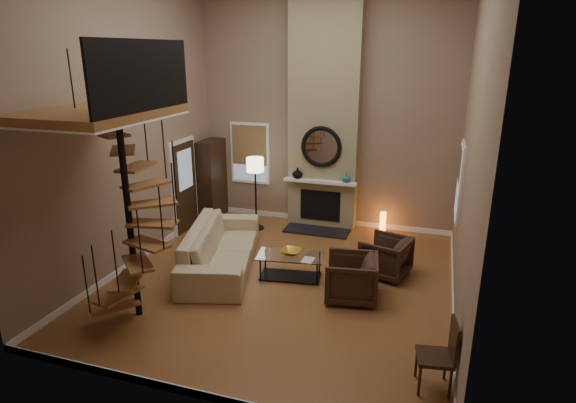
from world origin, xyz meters
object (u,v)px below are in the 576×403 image
(armchair_far, at_px, (356,279))
(coffee_table, at_px, (290,263))
(sofa, at_px, (221,247))
(accent_lamp, at_px, (383,223))
(hutch, at_px, (212,180))
(armchair_near, at_px, (389,258))
(floor_lamp, at_px, (255,171))
(side_chair, at_px, (442,352))

(armchair_far, bearing_deg, coffee_table, -114.70)
(sofa, xyz_separation_m, accent_lamp, (2.78, 2.73, -0.15))
(accent_lamp, bearing_deg, sofa, -135.55)
(hutch, xyz_separation_m, sofa, (1.45, -2.60, -0.55))
(armchair_near, bearing_deg, floor_lamp, -99.41)
(armchair_near, bearing_deg, sofa, -63.96)
(armchair_near, height_order, coffee_table, armchair_near)
(armchair_near, relative_size, coffee_table, 0.64)
(floor_lamp, bearing_deg, sofa, -87.48)
(armchair_near, bearing_deg, coffee_table, -53.70)
(sofa, xyz_separation_m, side_chair, (4.12, -2.38, 0.13))
(hutch, height_order, coffee_table, hutch)
(armchair_near, distance_m, armchair_far, 1.12)
(coffee_table, bearing_deg, side_chair, -40.75)
(coffee_table, relative_size, floor_lamp, 0.76)
(armchair_far, xyz_separation_m, floor_lamp, (-2.82, 2.54, 1.06))
(sofa, distance_m, armchair_far, 2.76)
(sofa, distance_m, armchair_near, 3.22)
(hutch, height_order, sofa, hutch)
(coffee_table, height_order, side_chair, side_chair)
(armchair_near, xyz_separation_m, accent_lamp, (-0.38, 2.13, -0.10))
(armchair_far, xyz_separation_m, coffee_table, (-1.29, 0.37, -0.07))
(armchair_near, height_order, side_chair, side_chair)
(coffee_table, bearing_deg, armchair_near, 20.91)
(sofa, height_order, armchair_far, sofa)
(hutch, height_order, armchair_far, hutch)
(armchair_near, xyz_separation_m, floor_lamp, (-3.26, 1.50, 1.06))
(accent_lamp, bearing_deg, coffee_table, -115.70)
(armchair_near, bearing_deg, side_chair, 33.29)
(sofa, height_order, accent_lamp, sofa)
(sofa, bearing_deg, armchair_near, -94.74)
(armchair_far, distance_m, side_chair, 2.40)
(sofa, relative_size, coffee_table, 2.29)
(armchair_far, height_order, coffee_table, armchair_far)
(armchair_far, bearing_deg, side_chair, 27.27)
(floor_lamp, relative_size, accent_lamp, 3.41)
(armchair_far, distance_m, floor_lamp, 3.94)
(floor_lamp, bearing_deg, hutch, 159.91)
(hutch, xyz_separation_m, coffee_table, (2.89, -2.66, -0.67))
(sofa, relative_size, accent_lamp, 5.91)
(sofa, relative_size, floor_lamp, 1.73)
(hutch, bearing_deg, accent_lamp, 1.80)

